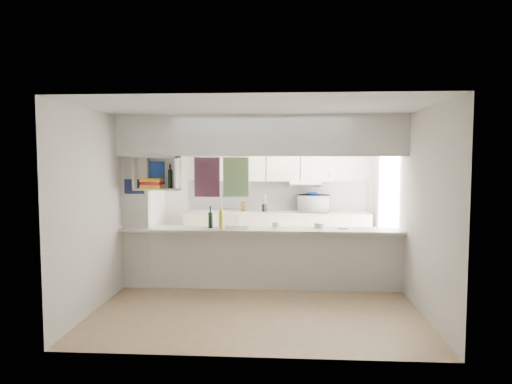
# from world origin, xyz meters

# --- Properties ---
(floor) EXTENTS (4.80, 4.80, 0.00)m
(floor) POSITION_xyz_m (0.00, 0.00, 0.00)
(floor) COLOR #977757
(floor) RESTS_ON ground
(ceiling) EXTENTS (4.80, 4.80, 0.00)m
(ceiling) POSITION_xyz_m (0.00, 0.00, 2.60)
(ceiling) COLOR white
(ceiling) RESTS_ON wall_back
(wall_back) EXTENTS (4.20, 0.00, 4.20)m
(wall_back) POSITION_xyz_m (0.00, 2.40, 1.30)
(wall_back) COLOR silver
(wall_back) RESTS_ON floor
(wall_left) EXTENTS (0.00, 4.80, 4.80)m
(wall_left) POSITION_xyz_m (-2.10, 0.00, 1.30)
(wall_left) COLOR silver
(wall_left) RESTS_ON floor
(wall_right) EXTENTS (0.00, 4.80, 4.80)m
(wall_right) POSITION_xyz_m (2.10, 0.00, 1.30)
(wall_right) COLOR silver
(wall_right) RESTS_ON floor
(servery_partition) EXTENTS (4.20, 0.50, 2.60)m
(servery_partition) POSITION_xyz_m (-0.17, 0.00, 1.66)
(servery_partition) COLOR silver
(servery_partition) RESTS_ON floor
(cubby_shelf) EXTENTS (0.65, 0.35, 0.50)m
(cubby_shelf) POSITION_xyz_m (-1.57, -0.06, 1.71)
(cubby_shelf) COLOR white
(cubby_shelf) RESTS_ON bulkhead
(kitchen_run) EXTENTS (3.60, 0.63, 2.24)m
(kitchen_run) POSITION_xyz_m (0.16, 2.14, 0.83)
(kitchen_run) COLOR beige
(kitchen_run) RESTS_ON floor
(microwave) EXTENTS (0.66, 0.50, 0.33)m
(microwave) POSITION_xyz_m (0.93, 2.13, 1.09)
(microwave) COLOR white
(microwave) RESTS_ON bench_top
(bowl) EXTENTS (0.22, 0.22, 0.05)m
(bowl) POSITION_xyz_m (0.90, 2.11, 1.28)
(bowl) COLOR navy
(bowl) RESTS_ON microwave
(dish_rack) EXTENTS (0.46, 0.37, 0.23)m
(dish_rack) POSITION_xyz_m (-0.39, -0.03, 1.01)
(dish_rack) COLOR silver
(dish_rack) RESTS_ON breakfast_bar
(cup) EXTENTS (0.11, 0.11, 0.09)m
(cup) POSITION_xyz_m (0.22, -0.05, 0.98)
(cup) COLOR white
(cup) RESTS_ON dish_rack
(wine_bottles) EXTENTS (0.22, 0.15, 0.36)m
(wine_bottles) POSITION_xyz_m (-0.69, 0.03, 1.05)
(wine_bottles) COLOR black
(wine_bottles) RESTS_ON breakfast_bar
(plastic_tubs) EXTENTS (0.49, 0.18, 0.07)m
(plastic_tubs) POSITION_xyz_m (0.90, 0.10, 0.96)
(plastic_tubs) COLOR silver
(plastic_tubs) RESTS_ON breakfast_bar
(utensil_jar) EXTENTS (0.11, 0.11, 0.15)m
(utensil_jar) POSITION_xyz_m (-0.04, 2.15, 0.99)
(utensil_jar) COLOR black
(utensil_jar) RESTS_ON bench_top
(knife_block) EXTENTS (0.12, 0.10, 0.20)m
(knife_block) POSITION_xyz_m (-0.45, 2.18, 1.02)
(knife_block) COLOR #4D341A
(knife_block) RESTS_ON bench_top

